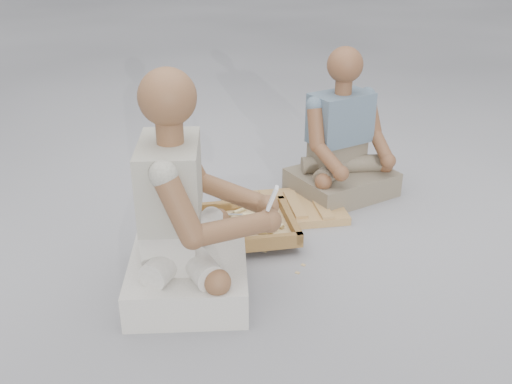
# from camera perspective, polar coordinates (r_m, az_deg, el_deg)

# --- Properties ---
(ground) EXTENTS (60.00, 60.00, 0.00)m
(ground) POSITION_cam_1_polar(r_m,az_deg,el_deg) (2.61, -0.20, -7.32)
(ground) COLOR #A2A1A7
(ground) RESTS_ON ground
(carved_panel) EXTENTS (0.71, 0.56, 0.04)m
(carved_panel) POSITION_cam_1_polar(r_m,az_deg,el_deg) (3.06, 2.72, -1.65)
(carved_panel) COLOR #95653A
(carved_panel) RESTS_ON ground
(tool_tray) EXTENTS (0.62, 0.54, 0.07)m
(tool_tray) POSITION_cam_1_polar(r_m,az_deg,el_deg) (2.79, -1.58, -3.48)
(tool_tray) COLOR brown
(tool_tray) RESTS_ON carved_panel
(chisel_0) EXTENTS (0.15, 0.18, 0.02)m
(chisel_0) POSITION_cam_1_polar(r_m,az_deg,el_deg) (2.72, -1.58, -4.15)
(chisel_0) COLOR silver
(chisel_0) RESTS_ON tool_tray
(chisel_1) EXTENTS (0.22, 0.03, 0.02)m
(chisel_1) POSITION_cam_1_polar(r_m,az_deg,el_deg) (2.74, 0.92, -3.50)
(chisel_1) COLOR silver
(chisel_1) RESTS_ON tool_tray
(chisel_2) EXTENTS (0.16, 0.18, 0.02)m
(chisel_2) POSITION_cam_1_polar(r_m,az_deg,el_deg) (2.82, -1.88, -2.92)
(chisel_2) COLOR silver
(chisel_2) RESTS_ON tool_tray
(chisel_3) EXTENTS (0.17, 0.17, 0.02)m
(chisel_3) POSITION_cam_1_polar(r_m,az_deg,el_deg) (2.91, -2.00, -2.03)
(chisel_3) COLOR silver
(chisel_3) RESTS_ON tool_tray
(chisel_4) EXTENTS (0.21, 0.10, 0.02)m
(chisel_4) POSITION_cam_1_polar(r_m,az_deg,el_deg) (2.79, 1.56, -3.18)
(chisel_4) COLOR silver
(chisel_4) RESTS_ON tool_tray
(chisel_5) EXTENTS (0.22, 0.02, 0.02)m
(chisel_5) POSITION_cam_1_polar(r_m,az_deg,el_deg) (2.85, -1.06, -2.30)
(chisel_5) COLOR silver
(chisel_5) RESTS_ON tool_tray
(chisel_6) EXTENTS (0.13, 0.19, 0.02)m
(chisel_6) POSITION_cam_1_polar(r_m,az_deg,el_deg) (2.77, -0.97, -3.44)
(chisel_6) COLOR silver
(chisel_6) RESTS_ON tool_tray
(chisel_7) EXTENTS (0.22, 0.05, 0.02)m
(chisel_7) POSITION_cam_1_polar(r_m,az_deg,el_deg) (2.72, 0.50, -3.99)
(chisel_7) COLOR silver
(chisel_7) RESTS_ON tool_tray
(chisel_8) EXTENTS (0.21, 0.10, 0.02)m
(chisel_8) POSITION_cam_1_polar(r_m,az_deg,el_deg) (2.85, 1.09, -2.49)
(chisel_8) COLOR silver
(chisel_8) RESTS_ON tool_tray
(chisel_9) EXTENTS (0.15, 0.19, 0.02)m
(chisel_9) POSITION_cam_1_polar(r_m,az_deg,el_deg) (2.80, 2.00, -3.05)
(chisel_9) COLOR silver
(chisel_9) RESTS_ON tool_tray
(wood_chip_0) EXTENTS (0.02, 0.02, 0.00)m
(wood_chip_0) POSITION_cam_1_polar(r_m,az_deg,el_deg) (2.61, 4.76, -7.28)
(wood_chip_0) COLOR tan
(wood_chip_0) RESTS_ON ground
(wood_chip_1) EXTENTS (0.02, 0.02, 0.00)m
(wood_chip_1) POSITION_cam_1_polar(r_m,az_deg,el_deg) (2.70, -8.71, -6.39)
(wood_chip_1) COLOR tan
(wood_chip_1) RESTS_ON ground
(wood_chip_2) EXTENTS (0.02, 0.02, 0.00)m
(wood_chip_2) POSITION_cam_1_polar(r_m,az_deg,el_deg) (3.05, 0.23, -2.14)
(wood_chip_2) COLOR tan
(wood_chip_2) RESTS_ON ground
(wood_chip_3) EXTENTS (0.02, 0.02, 0.00)m
(wood_chip_3) POSITION_cam_1_polar(r_m,az_deg,el_deg) (2.56, 4.18, -8.05)
(wood_chip_3) COLOR tan
(wood_chip_3) RESTS_ON ground
(wood_chip_4) EXTENTS (0.02, 0.02, 0.00)m
(wood_chip_4) POSITION_cam_1_polar(r_m,az_deg,el_deg) (2.87, 1.33, -4.06)
(wood_chip_4) COLOR tan
(wood_chip_4) RESTS_ON ground
(wood_chip_5) EXTENTS (0.02, 0.02, 0.00)m
(wood_chip_5) POSITION_cam_1_polar(r_m,az_deg,el_deg) (2.95, 0.43, -3.12)
(wood_chip_5) COLOR tan
(wood_chip_5) RESTS_ON ground
(wood_chip_6) EXTENTS (0.02, 0.02, 0.00)m
(wood_chip_6) POSITION_cam_1_polar(r_m,az_deg,el_deg) (2.74, 2.30, -5.60)
(wood_chip_6) COLOR tan
(wood_chip_6) RESTS_ON ground
(wood_chip_7) EXTENTS (0.02, 0.02, 0.00)m
(wood_chip_7) POSITION_cam_1_polar(r_m,az_deg,el_deg) (2.71, 0.95, -5.91)
(wood_chip_7) COLOR tan
(wood_chip_7) RESTS_ON ground
(craftsman) EXTENTS (0.66, 0.66, 0.94)m
(craftsman) POSITION_cam_1_polar(r_m,az_deg,el_deg) (2.32, -7.13, -2.84)
(craftsman) COLOR beige
(craftsman) RESTS_ON ground
(companion) EXTENTS (0.68, 0.65, 0.83)m
(companion) POSITION_cam_1_polar(r_m,az_deg,el_deg) (3.22, 8.63, 4.43)
(companion) COLOR #706251
(companion) RESTS_ON ground
(mobile_phone) EXTENTS (0.05, 0.04, 0.10)m
(mobile_phone) POSITION_cam_1_polar(r_m,az_deg,el_deg) (2.21, 1.64, -0.62)
(mobile_phone) COLOR white
(mobile_phone) RESTS_ON craftsman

